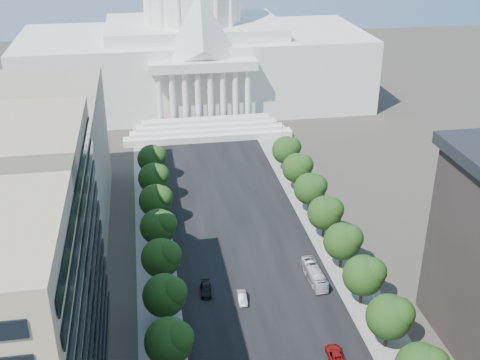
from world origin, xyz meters
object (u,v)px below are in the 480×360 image
car_red (335,355)px  city_bus (314,274)px  car_silver (242,298)px  car_dark_b (206,290)px

car_red → city_bus: size_ratio=0.54×
car_silver → city_bus: city_bus is taller
car_silver → city_bus: (15.13, 4.24, 0.69)m
car_dark_b → car_red: bearing=-44.3°
car_silver → car_dark_b: car_silver is taller
car_dark_b → car_silver: bearing=-25.9°
car_dark_b → city_bus: size_ratio=0.49×
car_silver → city_bus: 15.73m
car_dark_b → city_bus: city_bus is taller
car_red → city_bus: (2.69, 21.87, 0.66)m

